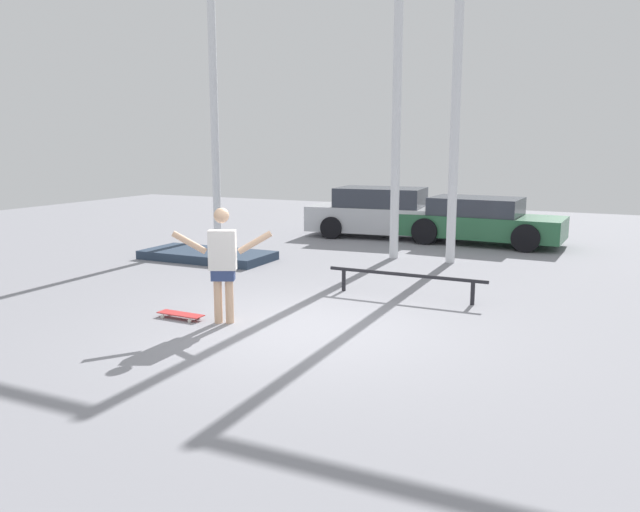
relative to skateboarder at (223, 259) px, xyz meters
name	(u,v)px	position (x,y,z in m)	size (l,w,h in m)	color
ground_plane	(302,329)	(1.17, 0.19, -0.94)	(36.00, 36.00, 0.00)	gray
skateboarder	(223,259)	(0.00, 0.00, 0.00)	(1.33, 0.70, 1.68)	#DBAD89
skateboard	(181,314)	(-0.72, -0.09, -0.88)	(0.75, 0.26, 0.08)	red
manual_pad	(207,255)	(-3.23, 4.09, -0.85)	(2.95, 1.36, 0.19)	#28384C
grind_rail	(405,278)	(1.91, 2.60, -0.60)	(2.77, 0.07, 0.42)	black
canopy_support_left	(299,82)	(-1.90, 6.07, 3.07)	(5.03, 0.20, 6.78)	silver
canopy_support_right	(582,68)	(4.23, 6.07, 3.07)	(5.03, 0.20, 6.78)	silver
parked_car_silver	(385,213)	(-0.79, 9.09, -0.28)	(4.43, 2.11, 1.38)	#B7BABF
parked_car_green	(480,221)	(1.86, 9.05, -0.34)	(4.15, 1.98, 1.20)	#28603D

